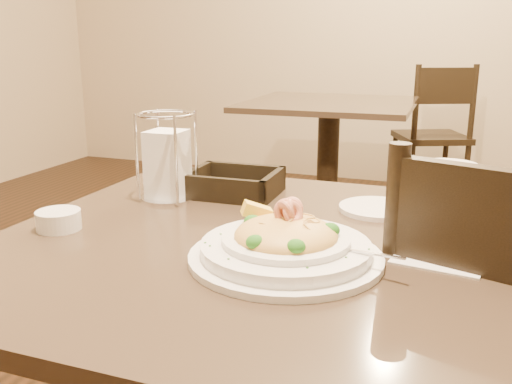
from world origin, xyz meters
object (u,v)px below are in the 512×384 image
(bread_basket, at_px, (234,186))
(butter_ramekin, at_px, (59,220))
(drink_glass, at_px, (445,212))
(background_table, at_px, (328,143))
(pasta_bowl, at_px, (286,244))
(napkin_caddy, at_px, (167,162))
(main_table, at_px, (252,356))
(side_plate, at_px, (377,209))
(dining_chair_far, at_px, (434,131))

(bread_basket, distance_m, butter_ramekin, 0.40)
(drink_glass, relative_size, butter_ramekin, 1.91)
(background_table, relative_size, butter_ramekin, 11.29)
(pasta_bowl, height_order, napkin_caddy, napkin_caddy)
(main_table, distance_m, butter_ramekin, 0.44)
(napkin_caddy, relative_size, butter_ramekin, 2.36)
(drink_glass, bearing_deg, side_plate, 121.79)
(dining_chair_far, distance_m, bread_basket, 2.72)
(pasta_bowl, bearing_deg, napkin_caddy, 144.20)
(main_table, relative_size, pasta_bowl, 2.61)
(napkin_caddy, bearing_deg, dining_chair_far, 81.69)
(main_table, distance_m, drink_glass, 0.45)
(dining_chair_far, height_order, pasta_bowl, dining_chair_far)
(pasta_bowl, xyz_separation_m, bread_basket, (-0.23, 0.34, -0.01))
(bread_basket, bearing_deg, background_table, 97.06)
(pasta_bowl, relative_size, side_plate, 2.19)
(background_table, relative_size, bread_basket, 4.55)
(bread_basket, xyz_separation_m, napkin_caddy, (-0.12, -0.09, 0.06))
(main_table, bearing_deg, pasta_bowl, -42.27)
(pasta_bowl, distance_m, drink_glass, 0.26)
(drink_glass, distance_m, napkin_caddy, 0.60)
(drink_glass, distance_m, side_plate, 0.27)
(drink_glass, bearing_deg, napkin_caddy, 165.54)
(background_table, bearing_deg, main_table, -80.13)
(background_table, xyz_separation_m, dining_chair_far, (0.53, 0.73, -0.01))
(background_table, relative_size, side_plate, 5.86)
(main_table, relative_size, napkin_caddy, 4.68)
(napkin_caddy, bearing_deg, main_table, -33.36)
(main_table, bearing_deg, bread_basket, 118.84)
(side_plate, bearing_deg, background_table, 106.08)
(napkin_caddy, bearing_deg, butter_ramekin, -109.74)
(pasta_bowl, distance_m, butter_ramekin, 0.44)
(background_table, xyz_separation_m, side_plate, (0.57, -1.97, 0.24))
(side_plate, bearing_deg, bread_basket, 177.25)
(main_table, height_order, dining_chair_far, dining_chair_far)
(main_table, xyz_separation_m, napkin_caddy, (-0.26, 0.17, 0.32))
(main_table, relative_size, drink_glass, 5.78)
(main_table, xyz_separation_m, drink_glass, (0.32, 0.02, 0.31))
(background_table, bearing_deg, napkin_caddy, -86.56)
(drink_glass, relative_size, side_plate, 0.99)
(butter_ramekin, bearing_deg, pasta_bowl, 0.07)
(butter_ramekin, bearing_deg, bread_basket, 58.21)
(side_plate, bearing_deg, pasta_bowl, -106.43)
(dining_chair_far, xyz_separation_m, pasta_bowl, (-0.06, -3.03, 0.28))
(pasta_bowl, height_order, drink_glass, drink_glass)
(background_table, bearing_deg, pasta_bowl, -78.36)
(dining_chair_far, relative_size, butter_ramekin, 11.39)
(drink_glass, xyz_separation_m, bread_basket, (-0.46, 0.24, -0.06))
(background_table, distance_m, drink_glass, 2.33)
(background_table, distance_m, pasta_bowl, 2.36)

